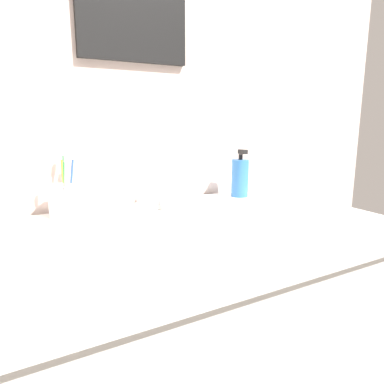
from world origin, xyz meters
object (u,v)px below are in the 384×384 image
Objects in this scene: toothbrush_blue at (71,179)px; toothbrush_green at (64,178)px; toothbrush_cup at (62,201)px; toothbrush_white at (66,182)px; faucet at (164,195)px; toothbrush_yellow at (63,179)px; soap_dispenser at (240,177)px.

toothbrush_green reaches higher than toothbrush_blue.
toothbrush_white is (0.01, -0.05, 0.06)m from toothbrush_cup.
toothbrush_white is at bearing 177.89° from faucet.
toothbrush_yellow is (-0.29, 0.09, 0.06)m from faucet.
toothbrush_blue is at bearing -35.41° from toothbrush_yellow.
toothbrush_green is (0.00, 0.02, 0.01)m from toothbrush_white.
faucet is at bearing -17.75° from toothbrush_yellow.
toothbrush_blue is (0.03, 0.07, -0.00)m from toothbrush_white.
toothbrush_white is at bearing -94.74° from toothbrush_yellow.
soap_dispenser is (0.62, -0.06, -0.04)m from toothbrush_yellow.
toothbrush_green is (-0.03, -0.05, 0.01)m from toothbrush_blue.
faucet is at bearing -2.11° from toothbrush_white.
toothbrush_blue is (0.02, -0.02, 0.00)m from toothbrush_yellow.
toothbrush_white reaches higher than toothbrush_yellow.
faucet is 0.98× the size of soap_dispenser.
toothbrush_green is (-0.30, 0.03, 0.07)m from faucet.
toothbrush_blue is 1.05× the size of soap_dispenser.
toothbrush_white is 0.92× the size of toothbrush_green.
toothbrush_cup is (-0.31, 0.06, 0.00)m from faucet.
faucet is 0.85× the size of toothbrush_green.
toothbrush_white reaches higher than toothbrush_cup.
toothbrush_cup is at bearing -111.67° from toothbrush_yellow.
toothbrush_yellow is at bearing 162.25° from faucet.
toothbrush_yellow reaches higher than soap_dispenser.
faucet is at bearing -16.12° from toothbrush_blue.
faucet is 0.31m from toothbrush_yellow.
soap_dispenser reaches higher than faucet.
toothbrush_white is at bearing -177.78° from soap_dispenser.
toothbrush_white is 1.07× the size of soap_dispenser.
toothbrush_blue reaches higher than faucet.
soap_dispenser is at bearing 6.11° from faucet.
toothbrush_green is 1.16× the size of soap_dispenser.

